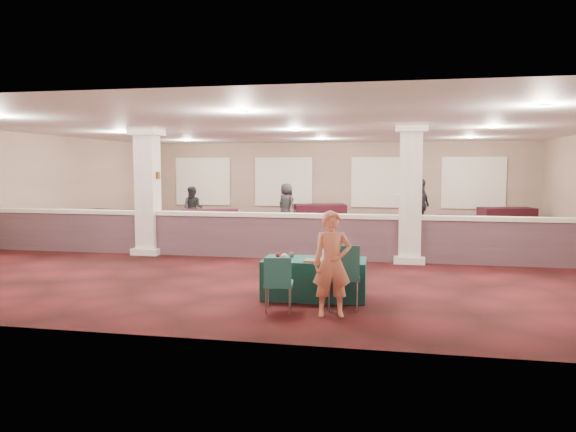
% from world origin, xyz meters
% --- Properties ---
extents(ground, '(16.00, 16.00, 0.00)m').
position_xyz_m(ground, '(0.00, 0.00, 0.00)').
color(ground, '#471115').
rests_on(ground, ground).
extents(wall_back, '(16.00, 0.04, 3.20)m').
position_xyz_m(wall_back, '(0.00, 8.00, 1.60)').
color(wall_back, '#836B5B').
rests_on(wall_back, ground).
extents(wall_front, '(16.00, 0.04, 3.20)m').
position_xyz_m(wall_front, '(0.00, -8.00, 1.60)').
color(wall_front, '#836B5B').
rests_on(wall_front, ground).
extents(wall_left, '(0.04, 16.00, 3.20)m').
position_xyz_m(wall_left, '(-8.00, 0.00, 1.60)').
color(wall_left, '#836B5B').
rests_on(wall_left, ground).
extents(ceiling, '(16.00, 16.00, 0.02)m').
position_xyz_m(ceiling, '(0.00, 0.00, 3.20)').
color(ceiling, silver).
rests_on(ceiling, wall_back).
extents(partition_wall, '(15.60, 0.28, 1.10)m').
position_xyz_m(partition_wall, '(0.00, -1.50, 0.57)').
color(partition_wall, '#4E343D').
rests_on(partition_wall, ground).
extents(column_left, '(0.72, 0.72, 3.20)m').
position_xyz_m(column_left, '(-3.50, -1.50, 1.64)').
color(column_left, silver).
rests_on(column_left, ground).
extents(column_right, '(0.72, 0.72, 3.20)m').
position_xyz_m(column_right, '(3.00, -1.50, 1.64)').
color(column_right, silver).
rests_on(column_right, ground).
extents(sconce_left, '(0.12, 0.12, 0.18)m').
position_xyz_m(sconce_left, '(-3.78, -1.50, 2.00)').
color(sconce_left, brown).
rests_on(sconce_left, column_left).
extents(sconce_right, '(0.12, 0.12, 0.18)m').
position_xyz_m(sconce_right, '(-3.22, -1.50, 2.00)').
color(sconce_right, brown).
rests_on(sconce_right, column_left).
extents(near_table, '(1.75, 0.93, 0.66)m').
position_xyz_m(near_table, '(1.39, -5.45, 0.33)').
color(near_table, '#0F3939').
rests_on(near_table, ground).
extents(conf_chair_main, '(0.58, 0.58, 1.03)m').
position_xyz_m(conf_chair_main, '(1.94, -6.16, 0.61)').
color(conf_chair_main, '#1C5251').
rests_on(conf_chair_main, ground).
extents(conf_chair_side, '(0.49, 0.49, 0.86)m').
position_xyz_m(conf_chair_side, '(0.99, -6.50, 0.51)').
color(conf_chair_side, '#1C5251').
rests_on(conf_chair_side, ground).
extents(woman, '(0.64, 0.50, 1.57)m').
position_xyz_m(woman, '(1.82, -6.54, 0.78)').
color(woman, '#D6795D').
rests_on(woman, ground).
extents(far_table_front_left, '(2.18, 1.41, 0.81)m').
position_xyz_m(far_table_front_left, '(-6.50, 1.94, 0.41)').
color(far_table_front_left, black).
rests_on(far_table_front_left, ground).
extents(far_table_front_center, '(1.80, 1.25, 0.66)m').
position_xyz_m(far_table_front_center, '(-2.00, 0.30, 0.33)').
color(far_table_front_center, black).
rests_on(far_table_front_center, ground).
extents(far_table_front_right, '(2.21, 1.66, 0.81)m').
position_xyz_m(far_table_front_right, '(4.63, 1.92, 0.40)').
color(far_table_front_right, black).
rests_on(far_table_front_right, ground).
extents(far_table_back_left, '(2.12, 1.48, 0.78)m').
position_xyz_m(far_table_back_left, '(-3.54, 3.20, 0.39)').
color(far_table_back_left, black).
rests_on(far_table_back_left, ground).
extents(far_table_back_center, '(2.14, 1.47, 0.79)m').
position_xyz_m(far_table_back_center, '(-0.26, 6.50, 0.39)').
color(far_table_back_center, black).
rests_on(far_table_back_center, ground).
extents(far_table_back_right, '(2.04, 1.37, 0.76)m').
position_xyz_m(far_table_back_right, '(6.50, 6.50, 0.38)').
color(far_table_back_right, black).
rests_on(far_table_back_right, ground).
extents(attendee_a, '(0.76, 0.46, 1.53)m').
position_xyz_m(attendee_a, '(-4.38, 3.87, 0.76)').
color(attendee_a, black).
rests_on(attendee_a, ground).
extents(attendee_b, '(1.13, 1.14, 1.72)m').
position_xyz_m(attendee_b, '(3.00, 0.00, 0.86)').
color(attendee_b, silver).
rests_on(attendee_b, ground).
extents(attendee_c, '(1.00, 1.18, 1.83)m').
position_xyz_m(attendee_c, '(3.41, 4.59, 0.92)').
color(attendee_c, black).
rests_on(attendee_c, ground).
extents(attendee_d, '(0.89, 0.79, 1.60)m').
position_xyz_m(attendee_d, '(-1.43, 5.81, 0.80)').
color(attendee_d, black).
rests_on(attendee_d, ground).
extents(laptop_base, '(0.31, 0.22, 0.02)m').
position_xyz_m(laptop_base, '(1.66, -5.48, 0.67)').
color(laptop_base, silver).
rests_on(laptop_base, near_table).
extents(laptop_screen, '(0.30, 0.02, 0.20)m').
position_xyz_m(laptop_screen, '(1.66, -5.38, 0.78)').
color(laptop_screen, silver).
rests_on(laptop_screen, near_table).
extents(screen_glow, '(0.27, 0.02, 0.17)m').
position_xyz_m(screen_glow, '(1.66, -5.38, 0.76)').
color(screen_glow, silver).
rests_on(screen_glow, near_table).
extents(knitting, '(0.37, 0.29, 0.03)m').
position_xyz_m(knitting, '(1.44, -5.67, 0.67)').
color(knitting, '#CB5920').
rests_on(knitting, near_table).
extents(yarn_cream, '(0.10, 0.10, 0.10)m').
position_xyz_m(yarn_cream, '(0.89, -5.56, 0.71)').
color(yarn_cream, beige).
rests_on(yarn_cream, near_table).
extents(yarn_red, '(0.09, 0.09, 0.09)m').
position_xyz_m(yarn_red, '(0.75, -5.43, 0.71)').
color(yarn_red, maroon).
rests_on(yarn_red, near_table).
extents(yarn_grey, '(0.09, 0.09, 0.09)m').
position_xyz_m(yarn_grey, '(0.98, -5.36, 0.71)').
color(yarn_grey, '#49494E').
rests_on(yarn_grey, near_table).
extents(scissors, '(0.11, 0.03, 0.01)m').
position_xyz_m(scissors, '(1.99, -5.68, 0.67)').
color(scissors, red).
rests_on(scissors, near_table).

